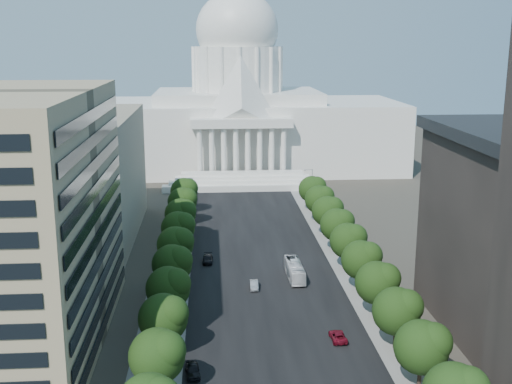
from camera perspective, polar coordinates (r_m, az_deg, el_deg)
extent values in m
cube|color=black|center=(152.59, 0.00, -4.67)|extent=(30.00, 260.00, 0.01)
cube|color=gray|center=(152.48, -7.17, -4.79)|extent=(8.00, 260.00, 0.02)
cube|color=gray|center=(155.05, 7.04, -4.48)|extent=(8.00, 260.00, 0.02)
cube|color=white|center=(242.47, -1.62, 5.10)|extent=(120.00, 50.00, 25.00)
cube|color=white|center=(240.83, -1.64, 8.52)|extent=(60.00, 40.00, 4.00)
cube|color=white|center=(214.68, -1.31, 6.19)|extent=(34.00, 8.00, 3.00)
cylinder|color=white|center=(240.20, -1.66, 10.89)|extent=(32.00, 32.00, 16.00)
ellipsoid|color=white|center=(240.02, -1.68, 14.24)|extent=(30.00, 30.00, 27.60)
cube|color=gray|center=(162.47, -17.41, 1.30)|extent=(38.00, 52.00, 30.00)
sphere|color=black|center=(89.10, -8.81, -14.21)|extent=(7.60, 7.60, 7.60)
sphere|color=black|center=(87.80, -7.98, -13.79)|extent=(5.32, 5.32, 5.32)
cylinder|color=#33261C|center=(101.88, -8.17, -13.45)|extent=(0.56, 0.56, 2.94)
sphere|color=black|center=(99.86, -8.26, -11.04)|extent=(7.60, 7.60, 7.60)
sphere|color=black|center=(98.61, -7.53, -10.61)|extent=(5.32, 5.32, 5.32)
cylinder|color=#33261C|center=(112.70, -7.76, -10.71)|extent=(0.56, 0.56, 2.94)
sphere|color=black|center=(110.88, -7.83, -8.49)|extent=(7.60, 7.60, 7.60)
sphere|color=black|center=(109.67, -7.17, -8.08)|extent=(5.32, 5.32, 5.32)
cylinder|color=#33261C|center=(123.74, -7.42, -8.45)|extent=(0.56, 0.56, 2.94)
sphere|color=black|center=(122.09, -7.48, -6.40)|extent=(7.60, 7.60, 7.60)
sphere|color=black|center=(120.92, -6.89, -6.01)|extent=(5.32, 5.32, 5.32)
cylinder|color=#33261C|center=(134.95, -7.14, -6.56)|extent=(0.56, 0.56, 2.94)
sphere|color=black|center=(133.43, -7.20, -4.67)|extent=(7.60, 7.60, 7.60)
sphere|color=black|center=(132.29, -6.65, -4.29)|extent=(5.32, 5.32, 5.32)
cylinder|color=#33261C|center=(146.28, -6.91, -4.97)|extent=(0.56, 0.56, 2.94)
sphere|color=black|center=(144.88, -6.96, -3.20)|extent=(7.60, 7.60, 7.60)
sphere|color=black|center=(143.77, -6.46, -2.85)|extent=(5.32, 5.32, 5.32)
cylinder|color=#33261C|center=(157.71, -6.71, -3.60)|extent=(0.56, 0.56, 2.94)
sphere|color=black|center=(156.41, -6.75, -1.96)|extent=(7.60, 7.60, 7.60)
sphere|color=black|center=(155.32, -6.29, -1.62)|extent=(5.32, 5.32, 5.32)
cylinder|color=#33261C|center=(169.21, -6.54, -2.42)|extent=(0.56, 0.56, 2.94)
sphere|color=black|center=(168.01, -6.58, -0.88)|extent=(7.60, 7.60, 7.60)
sphere|color=black|center=(166.94, -6.14, -0.56)|extent=(5.32, 5.32, 5.32)
cylinder|color=#33261C|center=(180.79, -6.39, -1.40)|extent=(0.56, 0.56, 2.94)
sphere|color=black|center=(179.66, -6.43, 0.05)|extent=(7.60, 7.60, 7.60)
sphere|color=black|center=(178.61, -6.02, 0.36)|extent=(5.32, 5.32, 5.32)
cylinder|color=#33261C|center=(95.36, 14.31, -15.73)|extent=(0.56, 0.56, 2.94)
sphere|color=black|center=(93.21, 14.48, -13.20)|extent=(7.60, 7.60, 7.60)
sphere|color=black|center=(92.48, 15.47, -12.70)|extent=(5.32, 5.32, 5.32)
cylinder|color=#33261C|center=(105.49, 12.24, -12.65)|extent=(0.56, 0.56, 2.94)
sphere|color=black|center=(103.55, 12.37, -10.31)|extent=(7.60, 7.60, 7.60)
sphere|color=black|center=(102.81, 13.24, -9.84)|extent=(5.32, 5.32, 5.32)
cylinder|color=#33261C|center=(115.98, 10.58, -10.10)|extent=(0.56, 0.56, 2.94)
sphere|color=black|center=(114.21, 10.68, -7.94)|extent=(7.60, 7.60, 7.60)
sphere|color=black|center=(113.46, 11.46, -7.50)|extent=(5.32, 5.32, 5.32)
cylinder|color=#33261C|center=(126.73, 9.22, -7.98)|extent=(0.56, 0.56, 2.94)
sphere|color=black|center=(125.12, 9.30, -5.97)|extent=(7.60, 7.60, 7.60)
sphere|color=black|center=(124.36, 10.00, -5.56)|extent=(5.32, 5.32, 5.32)
cylinder|color=#33261C|center=(137.69, 8.08, -6.18)|extent=(0.56, 0.56, 2.94)
sphere|color=black|center=(136.21, 8.15, -4.32)|extent=(7.60, 7.60, 7.60)
sphere|color=black|center=(135.45, 8.78, -3.94)|extent=(5.32, 5.32, 5.32)
cylinder|color=#33261C|center=(148.82, 7.12, -4.65)|extent=(0.56, 0.56, 2.94)
sphere|color=black|center=(147.44, 7.17, -2.92)|extent=(7.60, 7.60, 7.60)
sphere|color=black|center=(146.68, 7.75, -2.56)|extent=(5.32, 5.32, 5.32)
cylinder|color=#33261C|center=(160.06, 6.30, -3.34)|extent=(0.56, 0.56, 2.94)
sphere|color=black|center=(158.79, 6.34, -1.71)|extent=(7.60, 7.60, 7.60)
sphere|color=black|center=(158.02, 6.87, -1.37)|extent=(5.32, 5.32, 5.32)
cylinder|color=#33261C|center=(171.41, 5.58, -2.19)|extent=(0.56, 0.56, 2.94)
sphere|color=black|center=(170.22, 5.62, -0.67)|extent=(7.60, 7.60, 7.60)
sphere|color=black|center=(169.45, 6.11, -0.35)|extent=(5.32, 5.32, 5.32)
cylinder|color=#33261C|center=(182.85, 4.96, -1.19)|extent=(0.56, 0.56, 2.94)
sphere|color=black|center=(181.73, 4.99, 0.24)|extent=(7.60, 7.60, 7.60)
sphere|color=black|center=(180.96, 5.45, 0.55)|extent=(5.32, 5.32, 5.32)
cylinder|color=gray|center=(80.90, 18.71, -15.72)|extent=(2.40, 0.14, 0.14)
sphere|color=gray|center=(80.55, 17.96, -15.87)|extent=(0.44, 0.44, 0.44)
cylinder|color=gray|center=(104.06, 13.83, -11.27)|extent=(0.18, 0.18, 9.00)
cylinder|color=gray|center=(102.02, 13.31, -9.12)|extent=(2.40, 0.14, 0.14)
sphere|color=gray|center=(101.74, 12.71, -9.21)|extent=(0.44, 0.44, 0.44)
cylinder|color=gray|center=(126.26, 10.38, -6.64)|extent=(0.18, 0.18, 9.00)
cylinder|color=gray|center=(124.59, 9.93, -4.80)|extent=(2.40, 0.14, 0.14)
sphere|color=gray|center=(124.36, 9.43, -4.87)|extent=(0.44, 0.44, 0.44)
cylinder|color=gray|center=(149.35, 8.02, -3.40)|extent=(0.18, 0.18, 9.00)
cylinder|color=gray|center=(147.93, 7.62, -1.82)|extent=(2.40, 0.14, 0.14)
sphere|color=gray|center=(147.74, 7.20, -1.86)|extent=(0.44, 0.44, 0.44)
cylinder|color=gray|center=(172.97, 6.31, -1.03)|extent=(0.18, 0.18, 9.00)
cylinder|color=gray|center=(171.75, 5.95, 0.35)|extent=(2.40, 0.14, 0.14)
sphere|color=gray|center=(171.59, 5.59, 0.31)|extent=(0.44, 0.44, 0.44)
cylinder|color=gray|center=(196.93, 5.02, 0.76)|extent=(0.18, 0.18, 9.00)
cylinder|color=gray|center=(195.86, 4.70, 1.99)|extent=(2.40, 0.14, 0.14)
sphere|color=gray|center=(195.72, 4.38, 1.95)|extent=(0.44, 0.44, 0.44)
imported|color=black|center=(96.29, -5.65, -15.49)|extent=(2.50, 5.05, 1.66)
imported|color=#9DA0A4|center=(126.07, -0.17, -8.27)|extent=(1.65, 4.49, 1.47)
imported|color=maroon|center=(106.64, 7.29, -12.61)|extent=(2.49, 5.10, 1.39)
imported|color=black|center=(140.53, -4.32, -5.98)|extent=(2.32, 5.35, 1.53)
imported|color=white|center=(131.47, 3.45, -6.93)|extent=(3.02, 12.04, 3.34)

